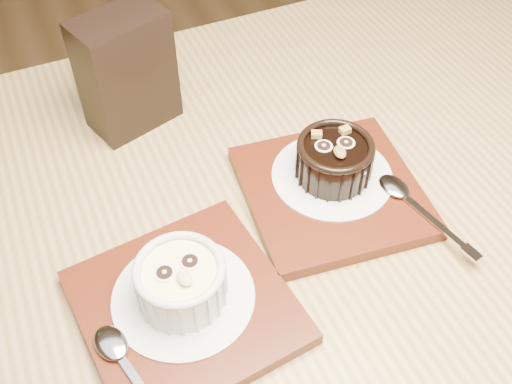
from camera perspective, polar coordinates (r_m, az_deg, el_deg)
table at (r=0.68m, az=0.81°, el=-9.90°), size 1.20×0.80×0.75m
tray_left at (r=0.56m, az=-6.75°, el=-10.80°), size 0.20×0.20×0.01m
doily_left at (r=0.55m, az=-6.92°, el=-9.86°), size 0.13×0.13×0.00m
ramekin_white at (r=0.53m, az=-7.17°, el=-8.37°), size 0.08×0.08×0.05m
spoon_left at (r=0.52m, az=-11.74°, el=-16.56°), size 0.06×0.14×0.01m
tray_right at (r=0.64m, az=7.20°, el=0.04°), size 0.20×0.20×0.01m
doily_right at (r=0.65m, az=7.25°, el=1.59°), size 0.13×0.13×0.00m
ramekin_dark at (r=0.63m, az=7.47°, el=3.22°), size 0.08×0.08×0.05m
spoon_right at (r=0.63m, az=15.20°, el=-1.36°), size 0.05×0.14×0.01m
condiment_stand at (r=0.71m, az=-12.23°, el=11.09°), size 0.11×0.09×0.14m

